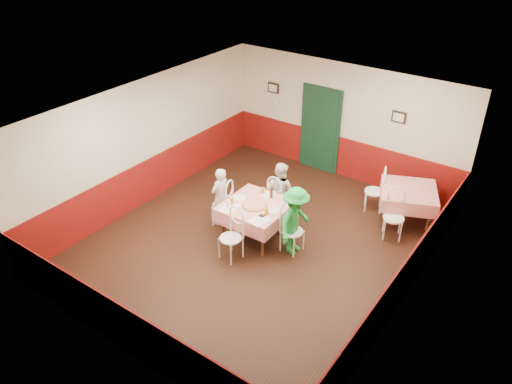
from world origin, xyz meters
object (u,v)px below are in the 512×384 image
Objects in this scene: main_table at (256,221)px; chair_right at (292,231)px; second_table at (407,205)px; glass_a at (232,201)px; pizza at (254,205)px; diner_far at (280,190)px; chair_far at (278,199)px; chair_second_b at (394,218)px; beer_bottle at (271,193)px; chair_second_a at (374,191)px; glass_b at (266,212)px; glass_c at (263,191)px; chair_left at (222,205)px; diner_left at (220,196)px; wallet at (262,216)px; diner_right at (295,221)px; chair_near at (231,238)px.

chair_right reaches higher than main_table.
glass_a is at bearing -135.58° from second_table.
pizza is 0.96m from diner_far.
chair_far reaches higher than second_table.
beer_bottle is (-2.16, -1.19, 0.42)m from chair_second_b.
diner_far reaches higher than chair_second_a.
glass_c is (-0.51, 0.62, -0.01)m from glass_b.
diner_left is (-0.05, -0.00, 0.19)m from chair_left.
main_table is 11.09× the size of wallet.
beer_bottle is 0.57m from diner_far.
diner_right is at bearing 21.90° from glass_b.
main_table is at bearing -104.18° from beer_bottle.
chair_far is 1.92× the size of pizza.
diner_right is (0.92, -0.88, 0.06)m from diner_far.
chair_left is at bearing 177.51° from pizza.
diner_right is at bearing 137.37° from chair_far.
chair_near reaches higher than second_table.
beer_bottle is at bearing 75.82° from main_table.
glass_b is 0.11× the size of diner_far.
glass_b is at bearing 68.98° from chair_near.
glass_a is at bearing 132.47° from chair_near.
chair_second_b is 2.70m from wallet.
chair_far is at bearing 45.17° from diner_right.
chair_left is at bearing -156.69° from beer_bottle.
chair_second_a is 3.24m from glass_a.
beer_bottle reaches higher than wallet.
glass_c is (-0.98, 0.41, 0.38)m from chair_right.
diner_far is 1.27m from diner_right.
chair_right is at bearing -121.36° from second_table.
chair_right is at bearing 97.97° from diner_left.
glass_b reaches higher than chair_right.
pizza is 0.50m from glass_c.
beer_bottle is at bearing -174.40° from chair_second_b.
chair_far is at bearing 141.33° from diner_left.
diner_right is at bearing 25.67° from wallet.
wallet is at bearing -126.57° from second_table.
diner_left is at bearing -157.69° from beer_bottle.
glass_a reaches higher than pizza.
chair_near is at bearing -88.85° from main_table.
beer_bottle is (-0.28, 0.58, 0.04)m from glass_b.
glass_a is at bearing 99.67° from diner_right.
beer_bottle is at bearing 106.27° from diner_far.
beer_bottle is (0.10, 0.45, 0.10)m from pizza.
wallet is at bearing 124.18° from chair_right.
glass_b is 1.30m from diner_left.
chair_near is at bearing -125.18° from second_table.
pizza is at bearing 145.47° from wallet.
main_table is 0.94m from diner_left.
second_table is at bearing -144.50° from diner_far.
chair_near is at bearing -48.46° from chair_second_a.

